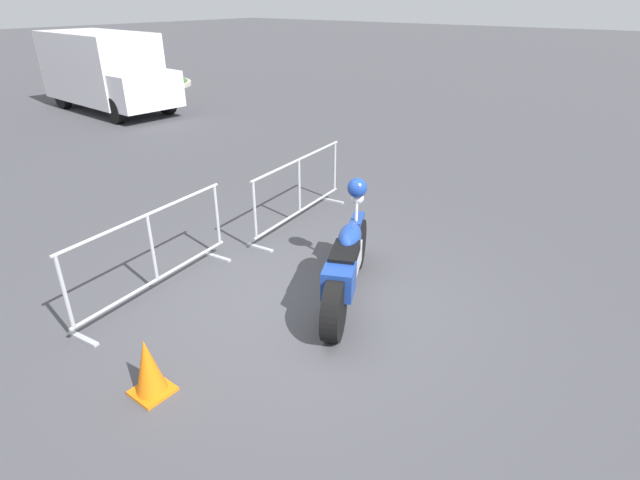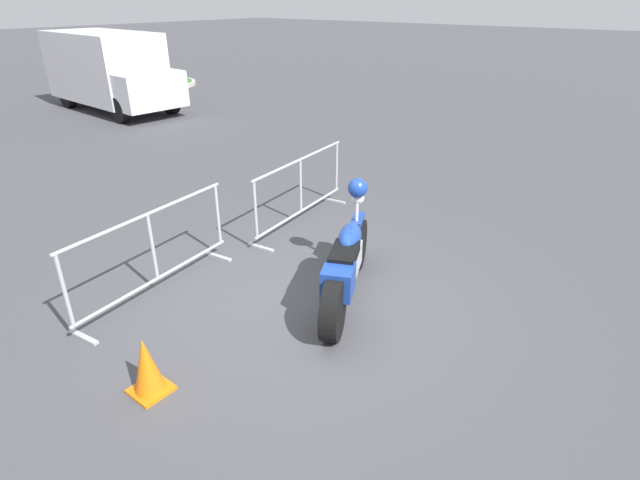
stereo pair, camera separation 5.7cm
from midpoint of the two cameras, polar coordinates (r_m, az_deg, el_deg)
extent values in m
plane|color=#424247|center=(5.97, -2.15, -7.43)|extent=(120.00, 120.00, 0.00)
cylinder|color=black|center=(6.65, 4.47, -0.44)|extent=(0.68, 0.45, 0.66)
cylinder|color=black|center=(5.28, 1.82, -8.07)|extent=(0.68, 0.45, 0.66)
cube|color=silver|center=(5.90, 3.33, -2.95)|extent=(0.89, 0.60, 0.29)
ellipsoid|color=navy|center=(5.93, 3.70, 0.35)|extent=(0.64, 0.49, 0.27)
cube|color=black|center=(5.62, 3.07, -1.64)|extent=(0.61, 0.49, 0.12)
cube|color=navy|center=(5.39, 2.39, -4.71)|extent=(0.48, 0.46, 0.33)
cube|color=navy|center=(6.50, 4.57, 2.33)|extent=(0.44, 0.31, 0.06)
cylinder|color=silver|center=(6.35, 4.48, 3.11)|extent=(0.06, 0.06, 0.47)
sphere|color=silver|center=(6.33, 4.61, 4.80)|extent=(0.17, 0.17, 0.17)
sphere|color=navy|center=(6.23, 4.59, 5.96)|extent=(0.25, 0.25, 0.25)
cylinder|color=#9EA0A5|center=(6.03, -18.90, 2.79)|extent=(2.37, 0.34, 0.04)
cylinder|color=#9EA0A5|center=(6.40, -17.81, -4.20)|extent=(2.37, 0.34, 0.04)
cylinder|color=#9EA0A5|center=(5.65, -26.90, -5.26)|extent=(0.05, 0.05, 0.85)
cylinder|color=#9EA0A5|center=(6.20, -18.34, -0.81)|extent=(0.05, 0.05, 0.85)
cylinder|color=#9EA0A5|center=(6.91, -11.37, 2.84)|extent=(0.05, 0.05, 0.85)
cube|color=#9EA0A5|center=(5.99, -25.17, -9.99)|extent=(0.11, 0.44, 0.03)
cube|color=#9EA0A5|center=(7.12, -11.32, -1.86)|extent=(0.11, 0.44, 0.03)
cylinder|color=#9EA0A5|center=(7.70, -2.08, 9.16)|extent=(2.37, 0.34, 0.04)
cylinder|color=#9EA0A5|center=(7.99, -1.99, 3.32)|extent=(2.37, 0.34, 0.04)
cylinder|color=#9EA0A5|center=(6.97, -7.16, 3.40)|extent=(0.05, 0.05, 0.85)
cylinder|color=#9EA0A5|center=(7.83, -2.03, 6.18)|extent=(0.05, 0.05, 0.85)
cylinder|color=#9EA0A5|center=(8.76, 2.09, 8.36)|extent=(0.05, 0.05, 0.85)
cube|color=#9EA0A5|center=(7.28, -6.56, -0.84)|extent=(0.11, 0.44, 0.03)
cube|color=#9EA0A5|center=(8.90, 1.80, 4.51)|extent=(0.11, 0.44, 0.03)
cube|color=silver|center=(17.79, -23.27, 17.78)|extent=(2.21, 4.20, 2.00)
cube|color=silver|center=(15.67, -18.64, 15.85)|extent=(1.94, 1.00, 1.00)
cylinder|color=black|center=(16.52, -16.60, 14.89)|extent=(0.28, 0.73, 0.72)
cylinder|color=black|center=(15.70, -21.82, 13.59)|extent=(0.28, 0.73, 0.72)
cylinder|color=black|center=(19.35, -22.19, 15.61)|extent=(0.28, 0.73, 0.72)
cylinder|color=black|center=(18.66, -26.81, 14.44)|extent=(0.28, 0.73, 0.72)
cylinder|color=#ADA89E|center=(22.29, -18.56, 16.57)|extent=(3.45, 3.45, 0.14)
cylinder|color=#38662D|center=(22.28, -18.59, 16.78)|extent=(3.18, 3.18, 0.02)
sphere|color=#3D7A38|center=(23.13, -19.52, 17.84)|extent=(0.85, 0.85, 0.85)
sphere|color=#3D7A38|center=(22.16, -18.79, 17.75)|extent=(0.96, 0.96, 0.96)
cube|color=orange|center=(5.07, -18.42, -15.91)|extent=(0.34, 0.34, 0.03)
cone|color=orange|center=(4.88, -18.91, -13.32)|extent=(0.28, 0.28, 0.56)
camera|label=1|loc=(0.03, -89.73, 0.13)|focal=28.00mm
camera|label=2|loc=(0.03, 90.27, -0.13)|focal=28.00mm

